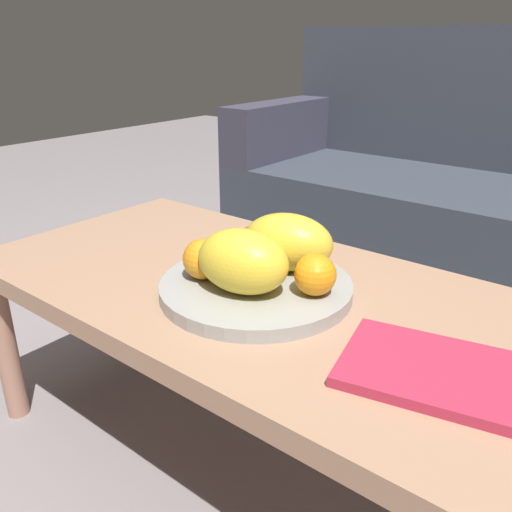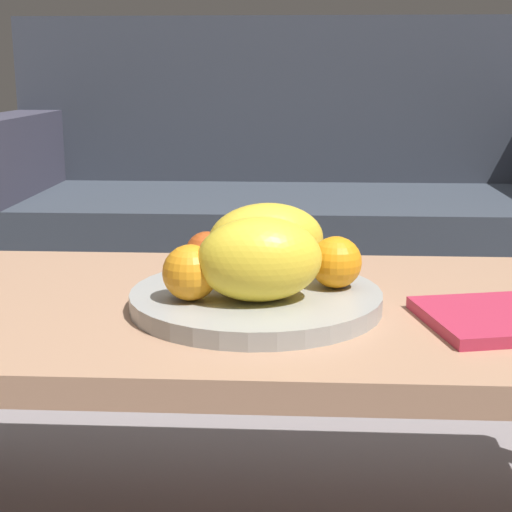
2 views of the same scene
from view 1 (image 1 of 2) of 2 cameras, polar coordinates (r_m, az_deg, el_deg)
ground_plane at (r=1.23m, az=1.63°, el=-21.48°), size 8.00×8.00×0.00m
coffee_table at (r=1.01m, az=1.86°, el=-5.98°), size 1.26×0.58×0.42m
couch at (r=2.03m, az=22.44°, el=5.01°), size 1.70×0.70×0.90m
fruit_bowl at (r=0.97m, az=-0.00°, el=-3.41°), size 0.35×0.35×0.03m
melon_large_front at (r=0.91m, az=-1.44°, el=-0.58°), size 0.19×0.14×0.11m
melon_smaller_beside at (r=1.00m, az=3.45°, el=1.52°), size 0.20×0.16×0.11m
orange_front at (r=0.97m, az=-5.72°, el=-0.32°), size 0.08×0.08×0.08m
orange_left at (r=0.91m, az=6.41°, el=-2.01°), size 0.07×0.07×0.07m
apple_front at (r=1.07m, az=-0.29°, el=1.60°), size 0.06×0.06×0.06m
banana_bunch at (r=0.98m, az=0.11°, el=-0.61°), size 0.17×0.15×0.06m
magazine at (r=0.79m, az=18.56°, el=-11.65°), size 0.28×0.23×0.02m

